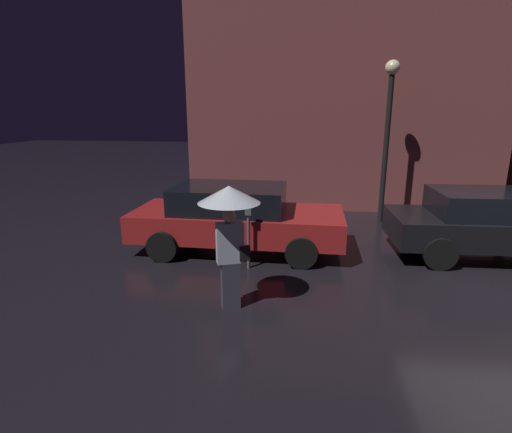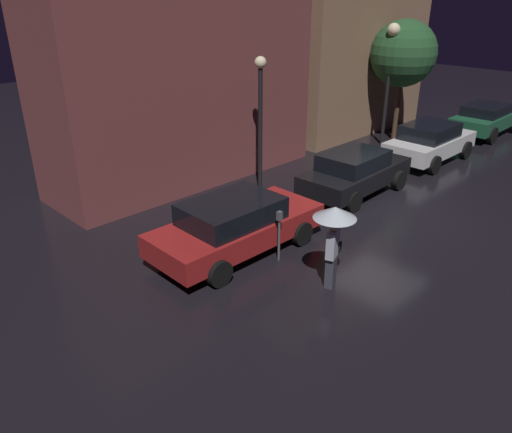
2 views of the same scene
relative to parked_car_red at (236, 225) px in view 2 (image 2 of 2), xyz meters
name	(u,v)px [view 2 (image 2 of 2)]	position (x,y,z in m)	size (l,w,h in m)	color
ground_plane	(385,210)	(4.87, -1.26, -0.74)	(60.00, 60.00, 0.00)	black
building_facade_left	(182,84)	(2.50, 5.24, 2.43)	(9.24, 3.00, 6.34)	brown
building_facade_right	(353,3)	(11.71, 5.24, 4.65)	(7.89, 3.00, 10.78)	#8C664C
parked_car_red	(236,225)	(0.00, 0.00, 0.00)	(4.51, 2.05, 1.41)	maroon
parked_car_black	(355,172)	(5.30, 0.20, -0.01)	(4.15, 1.91, 1.39)	black
parked_car_white	(430,141)	(10.01, 0.13, 0.02)	(4.05, 1.96, 1.44)	silver
parked_car_green	(486,118)	(15.25, 0.19, 0.00)	(4.11, 1.92, 1.34)	#1E5638
pedestrian_with_umbrella	(334,226)	(0.39, -2.65, 0.75)	(0.92, 0.92, 1.92)	#383842
parking_meter	(279,231)	(0.43, -1.05, 0.06)	(0.12, 0.10, 1.29)	#4C5154
street_lamp_near	(260,105)	(3.54, 2.67, 1.99)	(0.36, 0.36, 4.17)	black
street_lamp_far	(391,57)	(10.69, 2.56, 2.81)	(0.49, 0.49, 4.79)	black
street_tree	(403,54)	(11.72, 2.62, 2.83)	(2.67, 2.67, 4.91)	#473323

